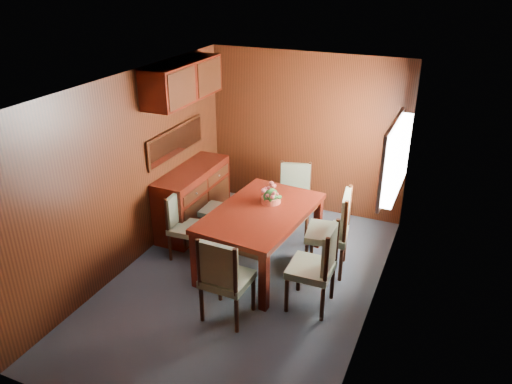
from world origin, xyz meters
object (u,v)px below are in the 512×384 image
at_px(dining_table, 261,218).
at_px(flower_centerpiece, 271,193).
at_px(chair_head, 223,276).
at_px(chair_right_near, 318,263).
at_px(sideboard, 193,198).
at_px(chair_left_near, 182,222).

bearing_deg(dining_table, flower_centerpiece, 88.52).
height_order(dining_table, chair_head, chair_head).
bearing_deg(flower_centerpiece, chair_right_near, -41.85).
xyz_separation_m(sideboard, flower_centerpiece, (1.32, -0.30, 0.46)).
relative_size(chair_left_near, chair_head, 0.86).
distance_m(sideboard, dining_table, 1.42).
relative_size(dining_table, flower_centerpiece, 6.68).
height_order(sideboard, chair_right_near, chair_right_near).
relative_size(chair_right_near, chair_head, 1.01).
bearing_deg(chair_right_near, chair_left_near, 78.57).
relative_size(sideboard, chair_head, 1.37).
relative_size(dining_table, chair_head, 1.72).
bearing_deg(flower_centerpiece, dining_table, -96.81).
bearing_deg(chair_left_near, dining_table, 96.30).
height_order(sideboard, dining_table, sideboard).
xyz_separation_m(chair_left_near, chair_head, (1.08, -0.96, 0.08)).
xyz_separation_m(chair_right_near, flower_centerpiece, (-0.87, 0.78, 0.33)).
relative_size(sideboard, chair_left_near, 1.59).
distance_m(chair_left_near, chair_head, 1.45).
bearing_deg(flower_centerpiece, chair_head, -88.79).
height_order(chair_right_near, chair_head, chair_right_near).
xyz_separation_m(sideboard, chair_left_near, (0.27, -0.73, 0.04)).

